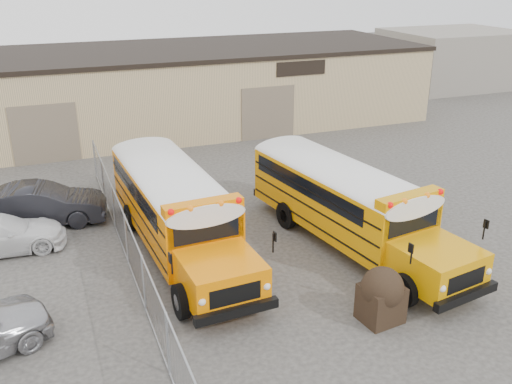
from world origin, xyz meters
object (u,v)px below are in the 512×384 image
object	(u,v)px
school_bus_right	(259,153)
school_bus_left	(134,153)
car_dark	(41,205)
tarp_bundle	(382,294)

from	to	relation	value
school_bus_right	school_bus_left	bearing A→B (deg)	160.11
school_bus_left	school_bus_right	xyz separation A→B (m)	(5.12, -1.85, -0.01)
school_bus_left	car_dark	size ratio (longest dim) A/B	2.11
school_bus_left	school_bus_right	bearing A→B (deg)	-19.89
car_dark	school_bus_right	bearing A→B (deg)	-78.38
school_bus_left	school_bus_right	size ratio (longest dim) A/B	0.99
school_bus_right	tarp_bundle	bearing A→B (deg)	-92.88
tarp_bundle	car_dark	world-z (taller)	tarp_bundle
school_bus_left	car_dark	world-z (taller)	school_bus_left
school_bus_left	car_dark	bearing A→B (deg)	-150.86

